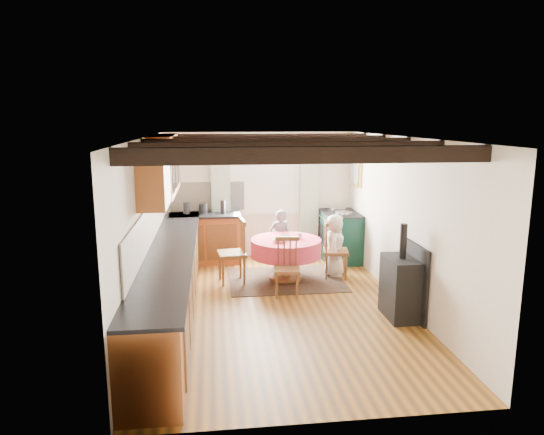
{
  "coord_description": "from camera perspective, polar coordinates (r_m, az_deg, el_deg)",
  "views": [
    {
      "loc": [
        -0.9,
        -6.6,
        2.65
      ],
      "look_at": [
        0.0,
        0.8,
        1.15
      ],
      "focal_mm": 32.62,
      "sensor_mm": 36.0,
      "label": 1
    }
  ],
  "objects": [
    {
      "name": "beam_e",
      "position": [
        8.66,
        -0.97,
        9.12
      ],
      "size": [
        3.6,
        0.16,
        0.16
      ],
      "primitive_type": "cube",
      "color": "black",
      "rests_on": "ceiling"
    },
    {
      "name": "wall_picture",
      "position": [
        9.34,
        9.76,
        5.37
      ],
      "size": [
        0.04,
        0.5,
        0.6
      ],
      "primitive_type": "cube",
      "color": "gold",
      "rests_on": "wall_right"
    },
    {
      "name": "canister_tall",
      "position": [
        9.24,
        -9.83,
        1.08
      ],
      "size": [
        0.12,
        0.12,
        0.21
      ],
      "primitive_type": "cylinder",
      "color": "#262628",
      "rests_on": "worktop_back"
    },
    {
      "name": "wall_cabinet_glass",
      "position": [
        7.87,
        -12.29,
        6.01
      ],
      "size": [
        0.34,
        1.8,
        0.9
      ],
      "primitive_type": "cube",
      "color": "brown",
      "rests_on": "wall_left"
    },
    {
      "name": "splash_back",
      "position": [
        9.45,
        -7.46,
        2.44
      ],
      "size": [
        1.4,
        0.02,
        0.55
      ],
      "primitive_type": "cube",
      "color": "beige",
      "rests_on": "wall_back"
    },
    {
      "name": "worktop_back",
      "position": [
        9.2,
        -7.73,
        0.3
      ],
      "size": [
        1.3,
        0.64,
        0.04
      ],
      "primitive_type": "cube",
      "color": "black",
      "rests_on": "base_cabinet_back"
    },
    {
      "name": "wall_right",
      "position": [
        7.28,
        14.99,
        -0.51
      ],
      "size": [
        0.0,
        5.5,
        2.4
      ],
      "primitive_type": "cube",
      "color": "silver",
      "rests_on": "ground"
    },
    {
      "name": "chair_right",
      "position": [
        8.39,
        7.39,
        -3.65
      ],
      "size": [
        0.5,
        0.49,
        0.98
      ],
      "primitive_type": null,
      "rotation": [
        0.0,
        0.0,
        1.4
      ],
      "color": "brown",
      "rests_on": "floor"
    },
    {
      "name": "wall_left",
      "position": [
        6.82,
        -14.36,
        -1.26
      ],
      "size": [
        0.0,
        5.5,
        2.4
      ],
      "primitive_type": "cube",
      "color": "silver",
      "rests_on": "ground"
    },
    {
      "name": "cast_iron_stove",
      "position": [
        6.84,
        14.73,
        -6.03
      ],
      "size": [
        0.39,
        0.65,
        1.3
      ],
      "primitive_type": null,
      "color": "black",
      "rests_on": "floor"
    },
    {
      "name": "window_pane",
      "position": [
        9.45,
        -0.82,
        4.99
      ],
      "size": [
        1.2,
        0.01,
        1.4
      ],
      "primitive_type": "cube",
      "color": "white",
      "rests_on": "wall_back"
    },
    {
      "name": "canister_slim",
      "position": [
        9.15,
        -5.68,
        1.22
      ],
      "size": [
        0.09,
        0.09,
        0.25
      ],
      "primitive_type": "cylinder",
      "color": "#262628",
      "rests_on": "worktop_back"
    },
    {
      "name": "window_frame",
      "position": [
        9.45,
        -0.81,
        4.99
      ],
      "size": [
        1.34,
        0.03,
        1.54
      ],
      "primitive_type": "cube",
      "color": "white",
      "rests_on": "wall_back"
    },
    {
      "name": "bowl_b",
      "position": [
        8.14,
        1.51,
        -2.26
      ],
      "size": [
        0.28,
        0.28,
        0.06
      ],
      "primitive_type": "imported",
      "rotation": [
        0.0,
        0.0,
        3.79
      ],
      "color": "silver",
      "rests_on": "dining_table"
    },
    {
      "name": "wall_plate",
      "position": [
        9.57,
        4.89,
        5.63
      ],
      "size": [
        0.3,
        0.02,
        0.3
      ],
      "primitive_type": "cylinder",
      "rotation": [
        1.57,
        0.0,
        0.0
      ],
      "color": "silver",
      "rests_on": "wall_back"
    },
    {
      "name": "beam_b",
      "position": [
        5.68,
        2.2,
        7.94
      ],
      "size": [
        3.6,
        0.16,
        0.16
      ],
      "primitive_type": "cube",
      "color": "black",
      "rests_on": "ceiling"
    },
    {
      "name": "bowl_a",
      "position": [
        7.93,
        0.81,
        -2.68
      ],
      "size": [
        0.28,
        0.28,
        0.05
      ],
      "primitive_type": "imported",
      "rotation": [
        0.0,
        0.0,
        5.88
      ],
      "color": "silver",
      "rests_on": "dining_table"
    },
    {
      "name": "beam_d",
      "position": [
        7.66,
        -0.18,
        8.83
      ],
      "size": [
        3.6,
        0.16,
        0.16
      ],
      "primitive_type": "cube",
      "color": "black",
      "rests_on": "ceiling"
    },
    {
      "name": "curtain_left",
      "position": [
        9.38,
        -5.92,
        1.8
      ],
      "size": [
        0.35,
        0.1,
        2.1
      ],
      "primitive_type": "cube",
      "color": "silver",
      "rests_on": "wall_back"
    },
    {
      "name": "curtain_right",
      "position": [
        9.56,
        4.32,
        2.01
      ],
      "size": [
        0.35,
        0.1,
        2.1
      ],
      "primitive_type": "cube",
      "color": "silver",
      "rests_on": "wall_back"
    },
    {
      "name": "splash_left",
      "position": [
        7.11,
        -13.89,
        -0.73
      ],
      "size": [
        0.02,
        4.5,
        0.55
      ],
      "primitive_type": "cube",
      "color": "beige",
      "rests_on": "wall_left"
    },
    {
      "name": "ceiling",
      "position": [
        6.67,
        0.84,
        9.22
      ],
      "size": [
        3.6,
        5.5,
        0.0
      ],
      "primitive_type": "cube",
      "color": "white",
      "rests_on": "ground"
    },
    {
      "name": "wall_back",
      "position": [
        9.51,
        -1.42,
        2.6
      ],
      "size": [
        3.6,
        0.0,
        2.4
      ],
      "primitive_type": "cube",
      "color": "silver",
      "rests_on": "ground"
    },
    {
      "name": "rug",
      "position": [
        8.31,
        1.59,
        -7.18
      ],
      "size": [
        1.88,
        1.46,
        0.01
      ],
      "primitive_type": "cube",
      "color": "black",
      "rests_on": "floor"
    },
    {
      "name": "child_far",
      "position": [
        8.83,
        0.97,
        -2.49
      ],
      "size": [
        0.41,
        0.29,
        1.07
      ],
      "primitive_type": "imported",
      "rotation": [
        0.0,
        0.0,
        3.05
      ],
      "color": "slate",
      "rests_on": "floor"
    },
    {
      "name": "base_cabinet_back",
      "position": [
        9.32,
        -7.66,
        -2.45
      ],
      "size": [
        1.3,
        0.6,
        0.88
      ],
      "primitive_type": "cube",
      "color": "brown",
      "rests_on": "floor"
    },
    {
      "name": "dining_table",
      "position": [
        8.21,
        1.61,
        -4.9
      ],
      "size": [
        1.16,
        1.16,
        0.7
      ],
      "primitive_type": null,
      "color": "red",
      "rests_on": "floor"
    },
    {
      "name": "floor",
      "position": [
        7.17,
        0.78,
        -10.31
      ],
      "size": [
        3.6,
        5.5,
        0.0
      ],
      "primitive_type": "cube",
      "color": "#A0641E",
      "rests_on": "ground"
    },
    {
      "name": "canister_wide",
      "position": [
        9.26,
        -7.95,
        1.07
      ],
      "size": [
        0.16,
        0.16,
        0.18
      ],
      "primitive_type": "cylinder",
      "color": "#262628",
      "rests_on": "worktop_back"
    },
    {
      "name": "chair_left",
      "position": [
        8.08,
        -4.67,
        -3.9
      ],
      "size": [
        0.52,
        0.5,
        1.05
      ],
      "primitive_type": null,
      "rotation": [
        0.0,
        0.0,
        -1.46
      ],
      "color": "brown",
      "rests_on": "floor"
    },
    {
      "name": "worktop_left",
      "position": [
        6.86,
        -11.58,
        -3.65
      ],
      "size": [
        0.64,
        5.3,
        0.04
      ],
      "primitive_type": "cube",
      "color": "black",
      "rests_on": "base_cabinet_left"
    },
    {
      "name": "wall_cabinet_solid",
      "position": [
        6.39,
        -13.48,
        4.32
      ],
      "size": [
        0.34,
        0.9,
        0.7
      ],
      "primitive_type": "cube",
      "color": "brown",
      "rests_on": "wall_left"
    },
    {
      "name": "cup",
      "position": [
        8.16,
        3.22,
        -2.14
      ],
      "size": [
        0.13,
        0.13,
        0.09
      ],
      "primitive_type": "imported",
      "rotation": [
        0.0,
        0.0,
        5.1
      ],
      "color": "silver",
      "rests_on": "dining_table"
    },
    {
      "name": "base_cabinet_left",
      "position": [
        6.99,
        -11.59,
        -7.3
      ],
      "size": [
        0.6,
        5.3,
        0.88
      ],
      "primitive_type": "cube",
      "color": "brown",
      "rests_on": "floor"
    },
    {
      "name": "chair_near",
      "position": [
        7.47,
        1.75,
        -5.78
      ],
      "size": [
        0.44,
        0.45,
        0.89
      ],
      "primitive_type": null,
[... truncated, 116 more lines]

